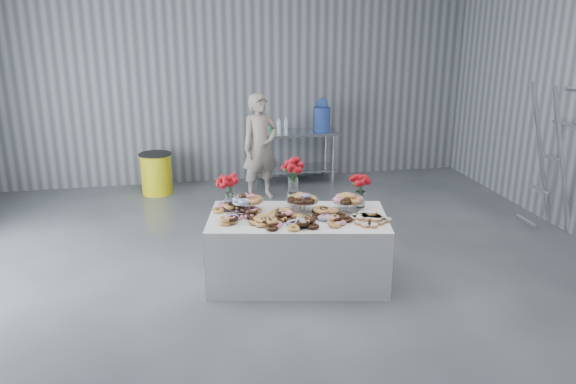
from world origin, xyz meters
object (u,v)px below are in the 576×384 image
display_table (298,248)px  stepladder (551,157)px  person (260,147)px  trash_barrel (156,173)px  water_jug (322,116)px  prep_table (293,148)px

display_table → stepladder: 3.77m
display_table → person: bearing=89.4°
trash_barrel → stepladder: bearing=-26.5°
stepladder → trash_barrel: bearing=153.5°
display_table → stepladder: size_ratio=0.95×
person → display_table: bearing=-109.7°
display_table → water_jug: (1.20, 3.63, 0.77)m
prep_table → person: person is taller
display_table → water_jug: water_jug is taller
person → trash_barrel: person is taller
prep_table → water_jug: 0.73m
water_jug → stepladder: (2.41, -2.76, -0.15)m
trash_barrel → stepladder: size_ratio=0.33×
display_table → prep_table: (0.70, 3.63, 0.24)m
display_table → person: size_ratio=1.15×
prep_table → trash_barrel: (-2.29, -0.16, -0.28)m
display_table → prep_table: prep_table is taller
person → trash_barrel: (-1.62, 0.55, -0.49)m
person → stepladder: (3.58, -2.05, 0.17)m
trash_barrel → water_jug: bearing=3.3°
person → water_jug: bearing=12.1°
display_table → person: person is taller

